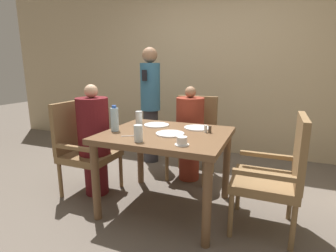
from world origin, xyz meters
The scene contains 19 objects.
ground_plane centered at (0.00, 0.00, 0.00)m, with size 16.00×16.00×0.00m, color #60564C.
wall_back centered at (0.00, 1.94, 1.40)m, with size 8.00×0.06×2.80m.
dining_table centered at (0.00, 0.00, 0.64)m, with size 1.10×0.94×0.74m.
chair_left_side centered at (-0.95, 0.00, 0.51)m, with size 0.51×0.51×0.97m.
diner_in_left_chair centered at (-0.80, 0.00, 0.59)m, with size 0.32×0.32×1.16m.
chair_far_side centered at (0.00, 0.87, 0.51)m, with size 0.51×0.51×0.97m.
diner_in_far_chair centered at (0.00, 0.72, 0.57)m, with size 0.32×0.32×1.11m.
chair_right_side centered at (0.95, 0.00, 0.51)m, with size 0.51×0.51×0.97m.
standing_host centered at (-0.69, 1.10, 0.85)m, with size 0.27×0.30×1.58m.
plate_main_left centered at (0.06, -0.05, 0.75)m, with size 0.25×0.25×0.01m.
plate_main_right centered at (-0.20, 0.23, 0.75)m, with size 0.25×0.25×0.01m.
plate_dessert_center centered at (0.22, 0.26, 0.75)m, with size 0.25×0.25×0.01m.
teacup_with_saucer centered at (0.26, -0.32, 0.77)m, with size 0.11×0.11×0.07m.
water_bottle centered at (-0.46, -0.12, 0.85)m, with size 0.07×0.07×0.24m.
glass_tall_near centered at (-0.40, 0.23, 0.81)m, with size 0.07×0.07×0.13m.
glass_tall_mid centered at (-0.09, -0.35, 0.81)m, with size 0.07×0.07×0.13m.
salt_shaker centered at (0.33, 0.14, 0.78)m, with size 0.03×0.03×0.07m.
pepper_shaker centered at (0.37, 0.14, 0.78)m, with size 0.03×0.03×0.06m.
fork_beside_plate centered at (-0.21, -0.22, 0.75)m, with size 0.16×0.11×0.00m.
Camera 1 is at (0.88, -2.12, 1.33)m, focal length 28.00 mm.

